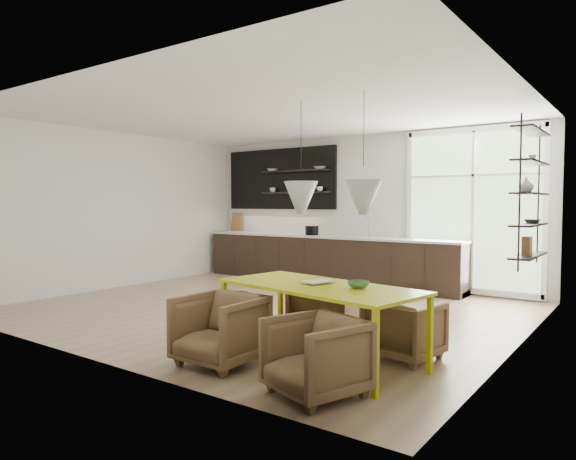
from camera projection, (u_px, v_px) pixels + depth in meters
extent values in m
cube|color=tan|center=(267.00, 309.00, 7.67)|extent=(7.00, 6.00, 0.01)
cube|color=silver|center=(361.00, 210.00, 10.03)|extent=(7.00, 0.02, 2.90)
cube|color=silver|center=(120.00, 210.00, 9.63)|extent=(0.02, 6.00, 2.90)
cube|color=silver|center=(521.00, 215.00, 5.56)|extent=(0.02, 6.00, 2.90)
cube|color=white|center=(267.00, 113.00, 7.52)|extent=(7.00, 6.00, 0.01)
cube|color=#B2D1A5|center=(473.00, 211.00, 8.75)|extent=(2.20, 0.02, 2.70)
cube|color=white|center=(473.00, 211.00, 8.73)|extent=(2.30, 0.08, 2.80)
cone|color=#ABB3B9|center=(301.00, 198.00, 6.63)|extent=(0.44, 0.44, 0.42)
cone|color=#ABB3B9|center=(363.00, 197.00, 6.10)|extent=(0.44, 0.44, 0.42)
cylinder|color=black|center=(301.00, 135.00, 6.58)|extent=(0.01, 0.01, 0.89)
cylinder|color=black|center=(364.00, 129.00, 6.06)|extent=(0.01, 0.01, 0.89)
cube|color=black|center=(326.00, 260.00, 10.16)|extent=(5.50, 0.65, 0.90)
cube|color=silver|center=(326.00, 236.00, 10.13)|extent=(5.54, 0.69, 0.04)
cube|color=silver|center=(334.00, 222.00, 10.38)|extent=(5.50, 0.02, 0.55)
cube|color=black|center=(280.00, 179.00, 11.10)|extent=(2.80, 0.06, 1.30)
cube|color=black|center=(295.00, 171.00, 10.68)|extent=(1.60, 0.28, 0.03)
cube|color=black|center=(295.00, 193.00, 10.71)|extent=(1.60, 0.28, 0.03)
cube|color=#8E5B38|center=(237.00, 222.00, 11.80)|extent=(0.30, 0.10, 0.42)
cylinder|color=silver|center=(370.00, 227.00, 9.68)|extent=(0.02, 0.02, 0.40)
imported|color=white|center=(273.00, 170.00, 11.03)|extent=(0.22, 0.22, 0.05)
imported|color=white|center=(320.00, 168.00, 10.33)|extent=(0.22, 0.22, 0.05)
imported|color=white|center=(273.00, 190.00, 11.05)|extent=(0.12, 0.12, 0.10)
imported|color=white|center=(320.00, 189.00, 10.36)|extent=(0.12, 0.12, 0.10)
cylinder|color=black|center=(312.00, 231.00, 10.27)|extent=(0.27, 0.27, 0.16)
cube|color=black|center=(520.00, 193.00, 6.11)|extent=(0.02, 0.02, 1.90)
cube|color=black|center=(539.00, 194.00, 7.08)|extent=(0.02, 0.02, 1.90)
cube|color=black|center=(528.00, 256.00, 6.64)|extent=(0.26, 1.20, 0.02)
cube|color=black|center=(529.00, 225.00, 6.62)|extent=(0.26, 1.20, 0.02)
cube|color=black|center=(530.00, 194.00, 6.60)|extent=(0.26, 1.20, 0.02)
cube|color=black|center=(531.00, 163.00, 6.58)|extent=(0.26, 1.20, 0.03)
cube|color=black|center=(531.00, 131.00, 6.56)|extent=(0.26, 1.20, 0.03)
imported|color=white|center=(526.00, 185.00, 6.39)|extent=(0.18, 0.18, 0.19)
imported|color=#333338|center=(532.00, 221.00, 6.78)|extent=(0.22, 0.22, 0.05)
imported|color=white|center=(532.00, 158.00, 6.65)|extent=(0.10, 0.10, 0.09)
cube|color=#8E5B38|center=(527.00, 246.00, 6.55)|extent=(0.10, 0.18, 0.24)
cube|color=#BBBE0C|center=(319.00, 287.00, 5.12)|extent=(2.22, 1.28, 0.03)
cube|color=#BBBE0C|center=(224.00, 315.00, 5.55)|extent=(0.05, 0.05, 0.73)
cube|color=#BBBE0C|center=(280.00, 304.00, 6.14)|extent=(0.05, 0.05, 0.73)
cube|color=#BBBE0C|center=(375.00, 354.00, 4.13)|extent=(0.05, 0.05, 0.73)
cube|color=#BBBE0C|center=(430.00, 335.00, 4.73)|extent=(0.05, 0.05, 0.73)
imported|color=brown|center=(326.00, 309.00, 6.02)|extent=(0.84, 0.85, 0.67)
imported|color=brown|center=(405.00, 330.00, 5.19)|extent=(0.73, 0.74, 0.59)
imported|color=brown|center=(220.00, 330.00, 5.01)|extent=(0.74, 0.76, 0.69)
imported|color=brown|center=(316.00, 357.00, 4.19)|extent=(0.89, 0.91, 0.65)
cylinder|color=black|center=(235.00, 294.00, 6.35)|extent=(0.35, 0.35, 0.02)
cylinder|color=black|center=(235.00, 320.00, 6.37)|extent=(0.37, 0.37, 0.02)
cylinder|color=black|center=(246.00, 314.00, 6.28)|extent=(0.02, 0.02, 0.46)
cylinder|color=black|center=(243.00, 310.00, 6.50)|extent=(0.02, 0.02, 0.46)
cylinder|color=black|center=(225.00, 311.00, 6.45)|extent=(0.02, 0.02, 0.46)
cylinder|color=black|center=(227.00, 315.00, 6.22)|extent=(0.02, 0.02, 0.46)
imported|color=white|center=(311.00, 281.00, 5.32)|extent=(0.32, 0.36, 0.03)
imported|color=#40723F|center=(358.00, 285.00, 4.94)|extent=(0.26, 0.26, 0.07)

